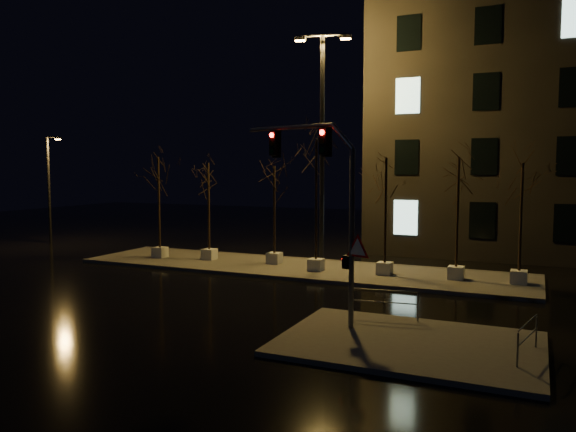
% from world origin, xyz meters
% --- Properties ---
extents(ground, '(90.00, 90.00, 0.00)m').
position_xyz_m(ground, '(0.00, 0.00, 0.00)').
color(ground, black).
rests_on(ground, ground).
extents(median, '(22.00, 5.00, 0.15)m').
position_xyz_m(median, '(0.00, 6.00, 0.07)').
color(median, '#4E4A45').
rests_on(median, ground).
extents(sidewalk_corner, '(7.00, 5.00, 0.15)m').
position_xyz_m(sidewalk_corner, '(7.50, -3.50, 0.07)').
color(sidewalk_corner, '#4E4A45').
rests_on(sidewalk_corner, ground).
extents(tree_0, '(1.80, 1.80, 5.50)m').
position_xyz_m(tree_0, '(-7.73, 5.61, 4.32)').
color(tree_0, silver).
rests_on(tree_0, median).
extents(tree_1, '(1.80, 1.80, 5.15)m').
position_xyz_m(tree_1, '(-4.97, 6.13, 4.06)').
color(tree_1, silver).
rests_on(tree_1, median).
extents(tree_2, '(1.80, 1.80, 5.00)m').
position_xyz_m(tree_2, '(-1.31, 6.36, 3.95)').
color(tree_2, silver).
rests_on(tree_2, median).
extents(tree_3, '(1.80, 1.80, 6.17)m').
position_xyz_m(tree_3, '(1.28, 5.43, 4.83)').
color(tree_3, silver).
rests_on(tree_3, median).
extents(tree_4, '(1.80, 1.80, 5.36)m').
position_xyz_m(tree_4, '(4.44, 5.78, 4.22)').
color(tree_4, silver).
rests_on(tree_4, median).
extents(tree_5, '(1.80, 1.80, 5.37)m').
position_xyz_m(tree_5, '(7.51, 5.98, 4.22)').
color(tree_5, silver).
rests_on(tree_5, median).
extents(tree_6, '(1.80, 1.80, 5.11)m').
position_xyz_m(tree_6, '(10.00, 6.08, 4.03)').
color(tree_6, silver).
rests_on(tree_6, median).
extents(traffic_signal_mast, '(4.76, 1.70, 6.12)m').
position_xyz_m(traffic_signal_mast, '(4.67, -2.53, 4.17)').
color(traffic_signal_mast, '#5B5E63').
rests_on(traffic_signal_mast, sidewalk_corner).
extents(streetlight_main, '(2.81, 0.96, 11.30)m').
position_xyz_m(streetlight_main, '(0.69, 7.70, 6.67)').
color(streetlight_main, black).
rests_on(streetlight_main, median).
extents(streetlight_far, '(1.36, 0.33, 6.94)m').
position_xyz_m(streetlight_far, '(-18.58, 8.46, 3.82)').
color(streetlight_far, black).
rests_on(streetlight_far, ground).
extents(guard_rail_a, '(2.14, 0.32, 0.93)m').
position_xyz_m(guard_rail_a, '(6.27, -1.50, 0.76)').
color(guard_rail_a, '#5B5E63').
rests_on(guard_rail_a, sidewalk_corner).
extents(guard_rail_b, '(0.44, 1.86, 0.90)m').
position_xyz_m(guard_rail_b, '(10.50, -3.57, 0.73)').
color(guard_rail_b, '#5B5E63').
rests_on(guard_rail_b, sidewalk_corner).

